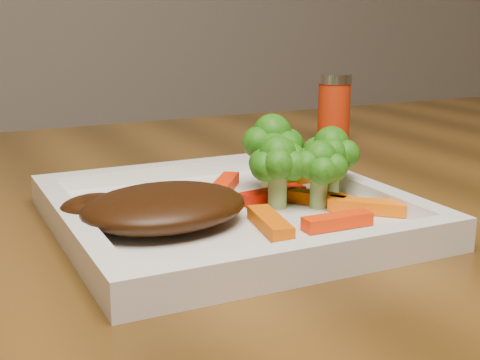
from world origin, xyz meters
name	(u,v)px	position (x,y,z in m)	size (l,w,h in m)	color
plate	(229,218)	(-0.22, 0.09, 0.76)	(0.27, 0.27, 0.01)	white
steak	(165,207)	(-0.28, 0.07, 0.78)	(0.13, 0.10, 0.03)	#351A07
broccoli_0	(272,152)	(-0.15, 0.13, 0.80)	(0.06, 0.06, 0.07)	#267513
broccoli_1	(331,160)	(-0.12, 0.09, 0.79)	(0.06, 0.06, 0.06)	#397B14
broccoli_2	(319,173)	(-0.14, 0.06, 0.79)	(0.05, 0.05, 0.06)	#2D7513
broccoli_3	(278,171)	(-0.18, 0.08, 0.79)	(0.06, 0.06, 0.06)	#1E6010
carrot_0	(337,221)	(-0.16, 0.01, 0.77)	(0.06, 0.01, 0.01)	#F33103
carrot_1	(367,206)	(-0.12, 0.03, 0.77)	(0.06, 0.02, 0.01)	#FF6A04
carrot_2	(270,223)	(-0.21, 0.03, 0.77)	(0.06, 0.02, 0.01)	#D85803
carrot_3	(302,176)	(-0.11, 0.14, 0.77)	(0.06, 0.02, 0.01)	#CA6103
carrot_4	(225,184)	(-0.19, 0.15, 0.77)	(0.06, 0.01, 0.01)	#FF2B04
carrot_5	(317,198)	(-0.14, 0.07, 0.77)	(0.05, 0.01, 0.01)	#D14F03
carrot_6	(272,195)	(-0.17, 0.10, 0.77)	(0.06, 0.02, 0.01)	red
spice_shaker	(334,110)	(0.04, 0.33, 0.80)	(0.04, 0.04, 0.09)	red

